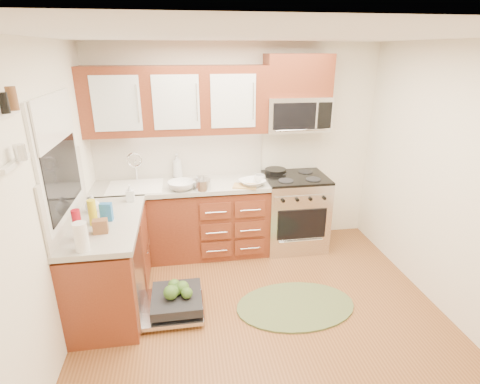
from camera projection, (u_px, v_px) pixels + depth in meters
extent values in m
plane|color=brown|center=(266.00, 323.00, 3.53)|extent=(3.50, 3.50, 0.00)
plane|color=white|center=(274.00, 36.00, 2.64)|extent=(3.50, 3.50, 0.00)
cube|color=white|center=(238.00, 148.00, 4.70)|extent=(3.50, 0.04, 2.50)
cube|color=white|center=(371.00, 366.00, 1.47)|extent=(3.50, 0.04, 2.50)
cube|color=white|center=(44.00, 214.00, 2.83)|extent=(0.04, 3.50, 2.50)
cube|color=white|center=(461.00, 189.00, 3.34)|extent=(0.04, 3.50, 2.50)
cube|color=#5F2615|center=(183.00, 222.00, 4.61)|extent=(2.05, 0.60, 0.85)
cube|color=#5F2615|center=(110.00, 267.00, 3.65)|extent=(0.60, 1.25, 0.85)
cube|color=#B8B4A8|center=(181.00, 186.00, 4.43)|extent=(2.07, 0.64, 0.05)
cube|color=#B8B4A8|center=(105.00, 223.00, 3.48)|extent=(0.64, 1.27, 0.05)
cube|color=beige|center=(180.00, 154.00, 4.59)|extent=(2.05, 0.02, 0.57)
cube|color=beige|center=(66.00, 194.00, 3.33)|extent=(0.02, 1.25, 0.57)
cube|color=#5F2615|center=(298.00, 75.00, 4.32)|extent=(0.76, 0.35, 0.47)
cube|color=white|center=(55.00, 119.00, 3.07)|extent=(0.02, 0.96, 0.40)
cube|color=white|center=(5.00, 114.00, 2.22)|extent=(0.04, 0.40, 0.03)
cube|color=white|center=(15.00, 163.00, 2.33)|extent=(0.04, 0.40, 0.03)
cylinder|color=black|center=(276.00, 171.00, 4.73)|extent=(0.33, 0.33, 0.05)
cylinder|color=silver|center=(202.00, 184.00, 4.23)|extent=(0.20, 0.20, 0.12)
cube|color=tan|center=(245.00, 186.00, 4.32)|extent=(0.31, 0.25, 0.02)
cylinder|color=silver|center=(200.00, 182.00, 4.25)|extent=(0.11, 0.11, 0.15)
cylinder|color=white|center=(81.00, 237.00, 2.92)|extent=(0.14, 0.14, 0.24)
cylinder|color=yellow|center=(92.00, 212.00, 3.36)|extent=(0.08, 0.08, 0.24)
cylinder|color=#A50D1C|center=(77.00, 225.00, 3.08)|extent=(0.08, 0.08, 0.27)
cube|color=brown|center=(100.00, 226.00, 3.22)|extent=(0.13, 0.10, 0.12)
cube|color=#2463A9|center=(106.00, 212.00, 3.45)|extent=(0.11, 0.07, 0.17)
imported|color=#999999|center=(252.00, 183.00, 4.35)|extent=(0.38, 0.38, 0.07)
imported|color=#999999|center=(181.00, 186.00, 4.23)|extent=(0.32, 0.32, 0.09)
imported|color=#999999|center=(260.00, 179.00, 4.43)|extent=(0.16, 0.16, 0.10)
imported|color=#999999|center=(177.00, 166.00, 4.58)|extent=(0.14, 0.14, 0.31)
imported|color=#999999|center=(130.00, 193.00, 3.89)|extent=(0.08, 0.09, 0.18)
imported|color=#999999|center=(92.00, 204.00, 3.62)|extent=(0.16, 0.16, 0.18)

